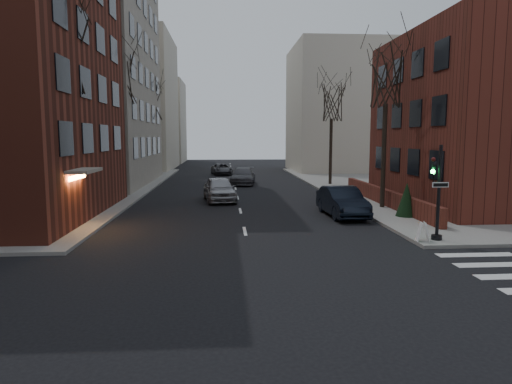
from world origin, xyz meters
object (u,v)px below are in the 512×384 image
tree_left_b (118,77)px  tree_right_b (332,102)px  sandwich_board (423,232)px  streetlamp_far (158,139)px  tree_left_a (61,54)px  car_lane_gray (243,176)px  parked_sedan (342,202)px  streetlamp_near (116,140)px  evergreen_shrub (407,199)px  car_lane_far (222,169)px  car_lane_silver (219,189)px  traffic_signal (437,199)px  tree_right_a (386,77)px  tree_left_c (149,103)px

tree_left_b → tree_right_b: size_ratio=1.18×
sandwich_board → streetlamp_far: bearing=127.1°
tree_left_b → sandwich_board: bearing=-46.9°
tree_left_a → tree_left_b: bearing=90.0°
tree_left_b → car_lane_gray: 14.63m
parked_sedan → car_lane_gray: 18.39m
streetlamp_near → streetlamp_far: 20.00m
tree_right_b → evergreen_shrub: tree_right_b is taller
parked_sedan → car_lane_far: size_ratio=1.08×
car_lane_silver → parked_sedan: bearing=-50.7°
tree_left_a → evergreen_shrub: 19.26m
car_lane_gray → parked_sedan: bearing=-68.6°
evergreen_shrub → car_lane_gray: bearing=113.5°
tree_right_b → car_lane_far: tree_right_b is taller
traffic_signal → tree_left_b: 24.87m
tree_left_b → car_lane_silver: tree_left_b is taller
tree_right_a → streetlamp_far: size_ratio=1.55×
tree_left_a → tree_right_a: 18.05m
tree_left_c → streetlamp_near: 18.40m
tree_left_a → car_lane_far: tree_left_a is taller
streetlamp_far → tree_left_b: bearing=-92.1°
traffic_signal → car_lane_gray: bearing=106.3°
evergreen_shrub → car_lane_far: bearing=108.9°
parked_sedan → streetlamp_far: bearing=114.9°
tree_left_b → sandwich_board: (16.10, -17.20, -8.36)m
tree_left_c → evergreen_shrub: 31.71m
tree_left_a → sandwich_board: bearing=-17.9°
car_lane_silver → car_lane_far: car_lane_silver is taller
tree_right_a → streetlamp_near: tree_right_a is taller
tree_left_c → streetlamp_far: size_ratio=1.55×
car_lane_gray → evergreen_shrub: size_ratio=2.89×
tree_left_a → streetlamp_far: bearing=88.8°
car_lane_gray → car_lane_far: 11.21m
tree_left_b → streetlamp_far: size_ratio=1.72×
tree_right_b → parked_sedan: size_ratio=1.81×
tree_right_a → parked_sedan: size_ratio=1.91×
traffic_signal → evergreen_shrub: (1.04, 5.68, -0.83)m
tree_left_b → car_lane_gray: tree_left_b is taller
tree_left_a → tree_left_b: tree_left_b is taller
streetlamp_far → parked_sedan: size_ratio=1.24×
car_lane_silver → car_lane_far: 22.16m
streetlamp_near → streetlamp_far: (0.00, 20.00, 0.00)m
tree_left_a → tree_right_a: size_ratio=1.06×
parked_sedan → sandwich_board: 7.12m
evergreen_shrub → sandwich_board: bearing=-105.9°
traffic_signal → car_lane_silver: traffic_signal is taller
tree_right_b → evergreen_shrub: size_ratio=4.95×
tree_left_c → car_lane_far: size_ratio=2.07×
car_lane_far → car_lane_gray: bearing=-87.5°
traffic_signal → tree_right_a: (0.86, 9.01, 6.12)m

